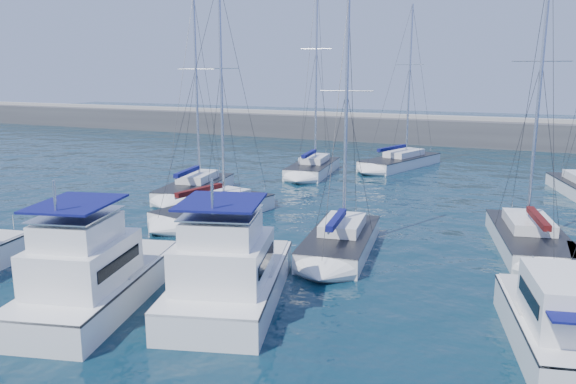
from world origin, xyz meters
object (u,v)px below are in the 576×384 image
at_px(motor_yacht_port_inner, 94,279).
at_px(sailboat_mid_d, 529,239).
at_px(motor_yacht_stbd_inner, 228,277).
at_px(motor_yacht_stbd_outer, 560,326).
at_px(sailboat_mid_a, 196,188).
at_px(sailboat_mid_b, 216,209).
at_px(sailboat_back_b, 401,162).
at_px(sailboat_back_a, 313,167).
at_px(sailboat_mid_c, 341,241).

bearing_deg(motor_yacht_port_inner, sailboat_mid_d, 29.56).
distance_m(motor_yacht_stbd_inner, motor_yacht_stbd_outer, 11.51).
xyz_separation_m(motor_yacht_port_inner, sailboat_mid_d, (14.81, 14.61, -0.62)).
bearing_deg(sailboat_mid_d, sailboat_mid_a, 158.08).
relative_size(sailboat_mid_b, sailboat_back_b, 0.95).
bearing_deg(sailboat_back_a, motor_yacht_port_inner, -91.52).
height_order(motor_yacht_stbd_inner, sailboat_back_b, sailboat_back_b).
bearing_deg(sailboat_mid_a, motor_yacht_stbd_outer, -42.79).
bearing_deg(sailboat_mid_b, sailboat_mid_d, 15.56).
xyz_separation_m(sailboat_mid_b, sailboat_mid_c, (9.12, -3.07, -0.01)).
bearing_deg(motor_yacht_stbd_inner, sailboat_mid_b, 106.72).
bearing_deg(sailboat_mid_b, motor_yacht_stbd_outer, -16.74).
distance_m(motor_yacht_port_inner, motor_yacht_stbd_outer, 16.31).
distance_m(motor_yacht_stbd_outer, sailboat_back_a, 32.64).
xyz_separation_m(motor_yacht_stbd_inner, sailboat_back_a, (-7.54, 27.50, -0.58)).
relative_size(motor_yacht_stbd_inner, sailboat_mid_a, 0.63).
bearing_deg(sailboat_back_a, sailboat_back_b, 39.91).
bearing_deg(motor_yacht_stbd_inner, motor_yacht_stbd_outer, -12.05).
bearing_deg(sailboat_mid_c, sailboat_mid_b, 153.01).
xyz_separation_m(motor_yacht_stbd_outer, sailboat_back_b, (-12.84, 33.20, -0.43)).
bearing_deg(motor_yacht_port_inner, sailboat_back_b, 70.04).
distance_m(sailboat_mid_a, sailboat_back_b, 21.11).
bearing_deg(sailboat_back_b, motor_yacht_stbd_outer, -51.40).
bearing_deg(sailboat_mid_b, sailboat_mid_c, -7.15).
xyz_separation_m(sailboat_mid_d, sailboat_back_a, (-17.85, 15.17, 0.03)).
bearing_deg(sailboat_mid_a, motor_yacht_stbd_inner, -63.20).
bearing_deg(motor_yacht_stbd_outer, motor_yacht_port_inner, 177.98).
xyz_separation_m(motor_yacht_port_inner, motor_yacht_stbd_outer, (15.98, 3.26, -0.19)).
xyz_separation_m(motor_yacht_stbd_outer, sailboat_mid_d, (-1.17, 11.35, -0.43)).
relative_size(sailboat_mid_d, sailboat_back_a, 0.87).
distance_m(sailboat_mid_b, sailboat_back_a, 16.44).
relative_size(sailboat_mid_a, sailboat_back_b, 0.95).
xyz_separation_m(motor_yacht_port_inner, sailboat_back_a, (-3.03, 29.78, -0.58)).
xyz_separation_m(sailboat_mid_a, sailboat_back_b, (10.70, 18.19, -0.01)).
distance_m(motor_yacht_stbd_inner, sailboat_back_a, 28.52).
bearing_deg(sailboat_mid_a, motor_yacht_port_inner, -77.77).
height_order(sailboat_mid_c, sailboat_back_a, sailboat_back_a).
relative_size(sailboat_mid_c, sailboat_back_a, 0.73).
height_order(motor_yacht_stbd_outer, sailboat_back_b, sailboat_back_b).
bearing_deg(sailboat_mid_a, sailboat_back_a, 58.24).
height_order(motor_yacht_port_inner, sailboat_back_a, sailboat_back_a).
distance_m(sailboat_mid_d, sailboat_back_b, 24.77).
bearing_deg(sailboat_mid_d, sailboat_mid_c, -165.71).
relative_size(sailboat_mid_b, sailboat_back_a, 0.84).
xyz_separation_m(motor_yacht_stbd_inner, sailboat_mid_b, (-7.35, 11.06, -0.62)).
relative_size(motor_yacht_port_inner, motor_yacht_stbd_inner, 1.03).
bearing_deg(motor_yacht_port_inner, motor_yacht_stbd_outer, -3.53).
bearing_deg(motor_yacht_stbd_outer, sailboat_mid_c, 130.60).
bearing_deg(sailboat_back_a, motor_yacht_stbd_inner, -82.00).
relative_size(motor_yacht_port_inner, sailboat_back_b, 0.62).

